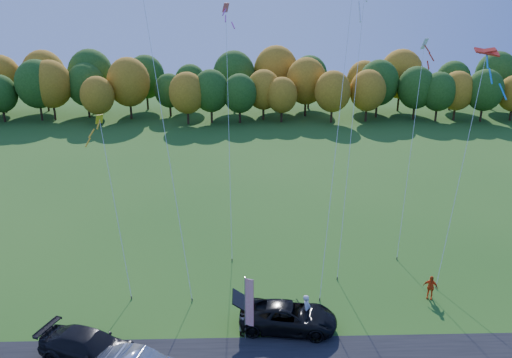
{
  "coord_description": "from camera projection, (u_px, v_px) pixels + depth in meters",
  "views": [
    {
      "loc": [
        -0.86,
        -24.49,
        17.73
      ],
      "look_at": [
        0.0,
        6.0,
        7.0
      ],
      "focal_mm": 35.0,
      "sensor_mm": 36.0,
      "label": 1
    }
  ],
  "objects": [
    {
      "name": "ground",
      "position": [
        259.0,
        326.0,
        29.01
      ],
      "size": [
        160.0,
        160.0,
        0.0
      ],
      "primitive_type": "plane",
      "color": "#205015"
    },
    {
      "name": "dark_truck_a",
      "position": [
        90.0,
        347.0,
        26.03
      ],
      "size": [
        5.94,
        4.0,
        1.6
      ],
      "primitive_type": "imported",
      "rotation": [
        0.0,
        0.0,
        1.22
      ],
      "color": "black",
      "rests_on": "ground"
    },
    {
      "name": "kite_parafoil_orange",
      "position": [
        361.0,
        29.0,
        34.27
      ],
      "size": [
        5.47,
        12.48,
        32.48
      ],
      "color": "#4C3F33",
      "rests_on": "ground"
    },
    {
      "name": "person_east",
      "position": [
        430.0,
        287.0,
        31.54
      ],
      "size": [
        1.01,
        0.73,
        1.59
      ],
      "primitive_type": "imported",
      "rotation": [
        0.0,
        0.0,
        -0.41
      ],
      "color": "#D94714",
      "rests_on": "ground"
    },
    {
      "name": "kite_diamond_pink",
      "position": [
        229.0,
        127.0,
        36.9
      ],
      "size": [
        1.16,
        7.92,
        18.15
      ],
      "color": "#4C3F33",
      "rests_on": "ground"
    },
    {
      "name": "person_tailgate_b",
      "position": [
        244.0,
        321.0,
        28.17
      ],
      "size": [
        0.77,
        0.9,
        1.61
      ],
      "primitive_type": "imported",
      "rotation": [
        0.0,
        0.0,
        1.34
      ],
      "color": "gray",
      "rests_on": "ground"
    },
    {
      "name": "black_suv",
      "position": [
        288.0,
        316.0,
        28.64
      ],
      "size": [
        5.88,
        3.34,
        1.55
      ],
      "primitive_type": "imported",
      "rotation": [
        0.0,
        0.0,
        1.43
      ],
      "color": "black",
      "rests_on": "ground"
    },
    {
      "name": "person_tailgate_a",
      "position": [
        307.0,
        310.0,
        28.92
      ],
      "size": [
        0.65,
        0.81,
        1.92
      ],
      "primitive_type": "imported",
      "rotation": [
        0.0,
        0.0,
        1.26
      ],
      "color": "beige",
      "rests_on": "ground"
    },
    {
      "name": "feather_flag",
      "position": [
        248.0,
        302.0,
        27.16
      ],
      "size": [
        0.5,
        0.21,
        3.91
      ],
      "color": "#999999",
      "rests_on": "ground"
    },
    {
      "name": "kite_diamond_white",
      "position": [
        411.0,
        149.0,
        36.92
      ],
      "size": [
        3.17,
        6.62,
        15.74
      ],
      "color": "#4C3F33",
      "rests_on": "ground"
    },
    {
      "name": "kite_parafoil_rainbow",
      "position": [
        463.0,
        164.0,
        33.8
      ],
      "size": [
        6.2,
        7.56,
        15.22
      ],
      "color": "#4C3F33",
      "rests_on": "ground"
    },
    {
      "name": "kite_diamond_yellow",
      "position": [
        115.0,
        206.0,
        32.05
      ],
      "size": [
        2.72,
        5.13,
        11.28
      ],
      "color": "#4C3F33",
      "rests_on": "ground"
    },
    {
      "name": "kite_delta_blue",
      "position": [
        160.0,
        103.0,
        32.22
      ],
      "size": [
        5.74,
        10.97,
        24.29
      ],
      "color": "#4C3F33",
      "rests_on": "ground"
    },
    {
      "name": "kite_delta_red",
      "position": [
        339.0,
        121.0,
        32.46
      ],
      "size": [
        4.15,
        10.06,
        21.66
      ],
      "color": "#4C3F33",
      "rests_on": "ground"
    },
    {
      "name": "tree_line",
      "position": [
        248.0,
        120.0,
        80.87
      ],
      "size": [
        116.0,
        12.0,
        10.0
      ],
      "primitive_type": null,
      "color": "#1E4711",
      "rests_on": "ground"
    }
  ]
}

